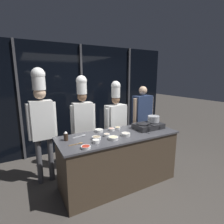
{
  "coord_description": "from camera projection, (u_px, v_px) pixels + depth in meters",
  "views": [
    {
      "loc": [
        -1.5,
        -2.48,
        1.93
      ],
      "look_at": [
        0.0,
        0.25,
        1.29
      ],
      "focal_mm": 28.0,
      "sensor_mm": 36.0,
      "label": 1
    }
  ],
  "objects": [
    {
      "name": "squeeze_bottle_soy",
      "position": [
        66.0,
        136.0,
        2.73
      ],
      "size": [
        0.07,
        0.07,
        0.15
      ],
      "color": "#332319",
      "rests_on": "demo_counter"
    },
    {
      "name": "prep_bowl_ginger",
      "position": [
        118.0,
        128.0,
        3.32
      ],
      "size": [
        0.1,
        0.1,
        0.04
      ],
      "color": "white",
      "rests_on": "demo_counter"
    },
    {
      "name": "prep_bowl_onion",
      "position": [
        126.0,
        134.0,
        2.95
      ],
      "size": [
        0.15,
        0.15,
        0.05
      ],
      "color": "white",
      "rests_on": "demo_counter"
    },
    {
      "name": "chef_head",
      "position": [
        41.0,
        115.0,
        3.02
      ],
      "size": [
        0.49,
        0.23,
        2.07
      ],
      "rotation": [
        0.0,
        0.0,
        3.19
      ],
      "color": "#4C4C51",
      "rests_on": "ground_plane"
    },
    {
      "name": "serving_spoon_solid",
      "position": [
        82.0,
        136.0,
        2.94
      ],
      "size": [
        0.24,
        0.08,
        0.02
      ],
      "color": "#B2B5BA",
      "rests_on": "demo_counter"
    },
    {
      "name": "prep_bowl_shrimp",
      "position": [
        112.0,
        129.0,
        3.23
      ],
      "size": [
        0.12,
        0.12,
        0.05
      ],
      "color": "white",
      "rests_on": "demo_counter"
    },
    {
      "name": "prep_bowl_chili_flakes",
      "position": [
        86.0,
        147.0,
        2.45
      ],
      "size": [
        0.14,
        0.14,
        0.03
      ],
      "color": "white",
      "rests_on": "demo_counter"
    },
    {
      "name": "demo_counter",
      "position": [
        119.0,
        159.0,
        3.13
      ],
      "size": [
        2.1,
        0.79,
        0.94
      ],
      "color": "#4C3D2D",
      "rests_on": "ground_plane"
    },
    {
      "name": "chef_line",
      "position": [
        116.0,
        119.0,
        3.77
      ],
      "size": [
        0.58,
        0.32,
        1.83
      ],
      "rotation": [
        0.0,
        0.0,
        3.34
      ],
      "color": "#232326",
      "rests_on": "ground_plane"
    },
    {
      "name": "prep_bowl_mushrooms",
      "position": [
        96.0,
        138.0,
        2.78
      ],
      "size": [
        0.14,
        0.14,
        0.05
      ],
      "color": "white",
      "rests_on": "demo_counter"
    },
    {
      "name": "prep_bowl_rice",
      "position": [
        96.0,
        141.0,
        2.64
      ],
      "size": [
        0.11,
        0.11,
        0.05
      ],
      "color": "white",
      "rests_on": "demo_counter"
    },
    {
      "name": "prep_bowl_noodles",
      "position": [
        113.0,
        138.0,
        2.78
      ],
      "size": [
        0.16,
        0.16,
        0.05
      ],
      "color": "white",
      "rests_on": "demo_counter"
    },
    {
      "name": "chef_sous",
      "position": [
        83.0,
        116.0,
        3.5
      ],
      "size": [
        0.51,
        0.22,
        1.94
      ],
      "rotation": [
        0.0,
        0.0,
        3.09
      ],
      "color": "#4C4C51",
      "rests_on": "ground_plane"
    },
    {
      "name": "stock_pot",
      "position": [
        154.0,
        119.0,
        3.39
      ],
      "size": [
        0.25,
        0.23,
        0.12
      ],
      "color": "#B7BABF",
      "rests_on": "portable_stove"
    },
    {
      "name": "portable_stove",
      "position": [
        148.0,
        126.0,
        3.36
      ],
      "size": [
        0.55,
        0.37,
        0.11
      ],
      "color": "#28282B",
      "rests_on": "demo_counter"
    },
    {
      "name": "prep_bowl_garlic",
      "position": [
        99.0,
        130.0,
        3.16
      ],
      "size": [
        0.15,
        0.15,
        0.05
      ],
      "color": "white",
      "rests_on": "demo_counter"
    },
    {
      "name": "person_guest",
      "position": [
        142.0,
        115.0,
        4.16
      ],
      "size": [
        0.59,
        0.26,
        1.7
      ],
      "rotation": [
        0.0,
        0.0,
        3.21
      ],
      "color": "#232326",
      "rests_on": "ground_plane"
    },
    {
      "name": "serving_spoon_slotted",
      "position": [
        79.0,
        144.0,
        2.6
      ],
      "size": [
        0.22,
        0.05,
        0.02
      ],
      "color": "olive",
      "rests_on": "demo_counter"
    },
    {
      "name": "window_wall_back",
      "position": [
        82.0,
        98.0,
        4.59
      ],
      "size": [
        5.15,
        0.09,
        2.7
      ],
      "color": "black",
      "rests_on": "ground_plane"
    },
    {
      "name": "frying_pan",
      "position": [
        143.0,
        123.0,
        3.28
      ],
      "size": [
        0.26,
        0.45,
        0.04
      ],
      "color": "#232326",
      "rests_on": "portable_stove"
    },
    {
      "name": "ground_plane",
      "position": [
        118.0,
        182.0,
        3.23
      ],
      "size": [
        24.0,
        24.0,
        0.0
      ],
      "primitive_type": "plane",
      "color": "#47423D"
    },
    {
      "name": "prep_bowl_chicken",
      "position": [
        107.0,
        135.0,
        2.93
      ],
      "size": [
        0.11,
        0.11,
        0.04
      ],
      "color": "white",
      "rests_on": "demo_counter"
    }
  ]
}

